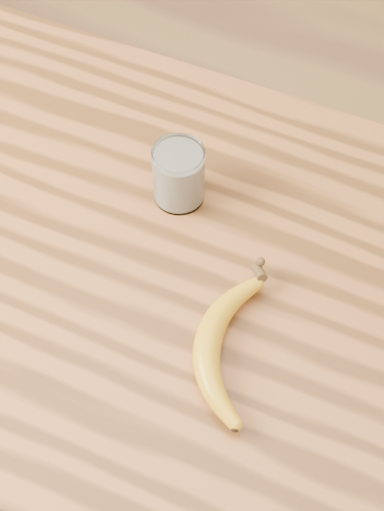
% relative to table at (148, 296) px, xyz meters
% --- Properties ---
extents(table, '(1.20, 0.80, 0.90)m').
position_rel_table_xyz_m(table, '(0.00, 0.00, 0.00)').
color(table, '#9B5A28').
rests_on(table, ground).
extents(smoothie_glass, '(0.08, 0.08, 0.10)m').
position_rel_table_xyz_m(smoothie_glass, '(0.00, 0.12, 0.18)').
color(smoothie_glass, white).
rests_on(smoothie_glass, table).
extents(banana, '(0.19, 0.33, 0.04)m').
position_rel_table_xyz_m(banana, '(0.15, -0.11, 0.15)').
color(banana, gold).
rests_on(banana, table).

